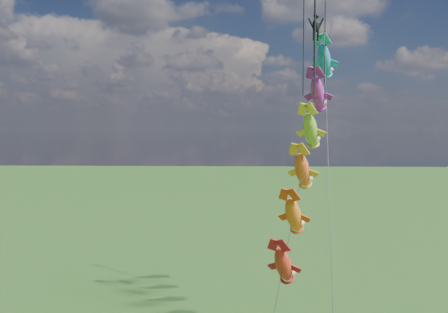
{
  "coord_description": "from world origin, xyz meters",
  "views": [
    {
      "loc": [
        10.04,
        -20.8,
        12.75
      ],
      "look_at": [
        8.75,
        8.69,
        11.13
      ],
      "focal_mm": 40.0,
      "sensor_mm": 36.0,
      "label": 1
    }
  ],
  "objects": [
    {
      "name": "fish_windsock_rig",
      "position": [
        13.58,
        8.44,
        11.54
      ],
      "size": [
        5.99,
        14.89,
        20.55
      ],
      "rotation": [
        0.0,
        0.0,
        -0.05
      ],
      "color": "brown",
      "rests_on": "ground"
    },
    {
      "name": "parafoil_rig",
      "position": [
        14.27,
        9.76,
        19.29
      ],
      "size": [
        2.41,
        17.5,
        25.36
      ],
      "rotation": [
        0.0,
        0.0,
        -0.01
      ],
      "color": "brown",
      "rests_on": "ground"
    }
  ]
}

